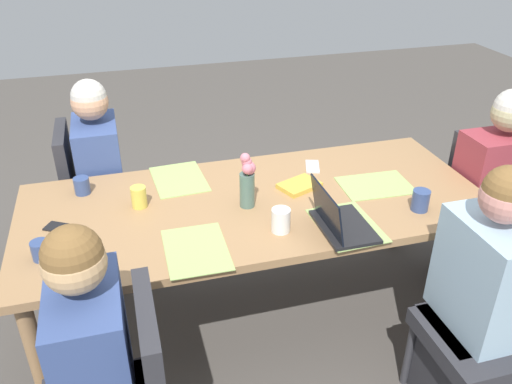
{
  "coord_description": "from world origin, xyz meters",
  "views": [
    {
      "loc": [
        -0.6,
        -2.14,
        2.05
      ],
      "look_at": [
        0.0,
        0.0,
        0.79
      ],
      "focal_mm": 36.99,
      "sensor_mm": 36.0,
      "label": 1
    }
  ],
  "objects_px": {
    "person_head_right_left_mid": "(488,204)",
    "phone_black": "(62,227)",
    "chair_far_left_far": "(91,191)",
    "coffee_mug_centre_right": "(139,197)",
    "dining_table": "(256,213)",
    "book_red_cover": "(299,185)",
    "chair_near_left_near": "(499,320)",
    "laptop_near_left_near": "(339,221)",
    "flower_vase": "(247,180)",
    "person_far_left_far": "(104,190)",
    "phone_silver": "(312,166)",
    "coffee_mug_near_right": "(420,200)",
    "coffee_mug_near_left": "(41,250)",
    "coffee_mug_far_left": "(281,220)",
    "chair_head_right_left_mid": "(488,200)",
    "person_near_left_near": "(476,309)",
    "coffee_mug_centre_left": "(82,186)"
  },
  "relations": [
    {
      "from": "chair_far_left_far",
      "to": "phone_silver",
      "type": "xyz_separation_m",
      "value": [
        1.21,
        -0.51,
        0.24
      ]
    },
    {
      "from": "book_red_cover",
      "to": "phone_silver",
      "type": "relative_size",
      "value": 1.33
    },
    {
      "from": "coffee_mug_near_right",
      "to": "coffee_mug_far_left",
      "type": "bearing_deg",
      "value": 179.36
    },
    {
      "from": "coffee_mug_near_right",
      "to": "laptop_near_left_near",
      "type": "bearing_deg",
      "value": -172.82
    },
    {
      "from": "person_head_right_left_mid",
      "to": "chair_head_right_left_mid",
      "type": "bearing_deg",
      "value": 51.24
    },
    {
      "from": "person_far_left_far",
      "to": "phone_silver",
      "type": "height_order",
      "value": "person_far_left_far"
    },
    {
      "from": "dining_table",
      "to": "chair_far_left_far",
      "type": "bearing_deg",
      "value": 136.09
    },
    {
      "from": "dining_table",
      "to": "phone_silver",
      "type": "relative_size",
      "value": 15.1
    },
    {
      "from": "flower_vase",
      "to": "coffee_mug_centre_right",
      "type": "relative_size",
      "value": 2.67
    },
    {
      "from": "person_head_right_left_mid",
      "to": "phone_silver",
      "type": "relative_size",
      "value": 7.97
    },
    {
      "from": "book_red_cover",
      "to": "person_near_left_near",
      "type": "bearing_deg",
      "value": -81.31
    },
    {
      "from": "flower_vase",
      "to": "coffee_mug_near_left",
      "type": "xyz_separation_m",
      "value": [
        -0.92,
        -0.18,
        -0.1
      ]
    },
    {
      "from": "person_head_right_left_mid",
      "to": "coffee_mug_far_left",
      "type": "bearing_deg",
      "value": -169.57
    },
    {
      "from": "chair_head_right_left_mid",
      "to": "chair_far_left_far",
      "type": "distance_m",
      "value": 2.34
    },
    {
      "from": "book_red_cover",
      "to": "chair_near_left_near",
      "type": "bearing_deg",
      "value": -79.5
    },
    {
      "from": "chair_head_right_left_mid",
      "to": "laptop_near_left_near",
      "type": "relative_size",
      "value": 2.81
    },
    {
      "from": "coffee_mug_near_left",
      "to": "dining_table",
      "type": "bearing_deg",
      "value": 12.27
    },
    {
      "from": "chair_head_right_left_mid",
      "to": "coffee_mug_near_left",
      "type": "xyz_separation_m",
      "value": [
        -2.39,
        -0.25,
        0.28
      ]
    },
    {
      "from": "chair_head_right_left_mid",
      "to": "person_far_left_far",
      "type": "relative_size",
      "value": 0.75
    },
    {
      "from": "flower_vase",
      "to": "laptop_near_left_near",
      "type": "height_order",
      "value": "flower_vase"
    },
    {
      "from": "chair_head_right_left_mid",
      "to": "coffee_mug_centre_left",
      "type": "relative_size",
      "value": 10.54
    },
    {
      "from": "coffee_mug_near_left",
      "to": "phone_black",
      "type": "bearing_deg",
      "value": 72.75
    },
    {
      "from": "chair_far_left_far",
      "to": "coffee_mug_centre_right",
      "type": "bearing_deg",
      "value": -69.26
    },
    {
      "from": "person_far_left_far",
      "to": "person_near_left_near",
      "type": "bearing_deg",
      "value": -45.1
    },
    {
      "from": "person_near_left_near",
      "to": "phone_silver",
      "type": "xyz_separation_m",
      "value": [
        -0.35,
        1.04,
        0.22
      ]
    },
    {
      "from": "coffee_mug_near_right",
      "to": "coffee_mug_centre_left",
      "type": "bearing_deg",
      "value": 158.77
    },
    {
      "from": "chair_far_left_far",
      "to": "book_red_cover",
      "type": "relative_size",
      "value": 4.5
    },
    {
      "from": "chair_head_right_left_mid",
      "to": "chair_near_left_near",
      "type": "bearing_deg",
      "value": -124.25
    },
    {
      "from": "person_far_left_far",
      "to": "coffee_mug_near_right",
      "type": "height_order",
      "value": "person_far_left_far"
    },
    {
      "from": "person_head_right_left_mid",
      "to": "coffee_mug_centre_left",
      "type": "height_order",
      "value": "person_head_right_left_mid"
    },
    {
      "from": "coffee_mug_near_left",
      "to": "phone_silver",
      "type": "height_order",
      "value": "coffee_mug_near_left"
    },
    {
      "from": "dining_table",
      "to": "book_red_cover",
      "type": "height_order",
      "value": "book_red_cover"
    },
    {
      "from": "dining_table",
      "to": "phone_silver",
      "type": "height_order",
      "value": "phone_silver"
    },
    {
      "from": "person_near_left_near",
      "to": "phone_black",
      "type": "distance_m",
      "value": 1.84
    },
    {
      "from": "dining_table",
      "to": "phone_black",
      "type": "distance_m",
      "value": 0.91
    },
    {
      "from": "flower_vase",
      "to": "coffee_mug_far_left",
      "type": "bearing_deg",
      "value": -70.66
    },
    {
      "from": "coffee_mug_near_left",
      "to": "phone_black",
      "type": "relative_size",
      "value": 0.55
    },
    {
      "from": "flower_vase",
      "to": "book_red_cover",
      "type": "height_order",
      "value": "flower_vase"
    },
    {
      "from": "coffee_mug_centre_right",
      "to": "laptop_near_left_near",
      "type": "bearing_deg",
      "value": -28.05
    },
    {
      "from": "flower_vase",
      "to": "book_red_cover",
      "type": "relative_size",
      "value": 1.39
    },
    {
      "from": "person_near_left_near",
      "to": "coffee_mug_near_right",
      "type": "bearing_deg",
      "value": 92.71
    },
    {
      "from": "person_head_right_left_mid",
      "to": "phone_black",
      "type": "xyz_separation_m",
      "value": [
        -2.26,
        0.04,
        0.22
      ]
    },
    {
      "from": "chair_near_left_near",
      "to": "coffee_mug_far_left",
      "type": "xyz_separation_m",
      "value": [
        -0.79,
        0.55,
        0.29
      ]
    },
    {
      "from": "coffee_mug_centre_left",
      "to": "phone_black",
      "type": "xyz_separation_m",
      "value": [
        -0.09,
        -0.31,
        -0.04
      ]
    },
    {
      "from": "person_near_left_near",
      "to": "flower_vase",
      "type": "relative_size",
      "value": 4.29
    },
    {
      "from": "person_head_right_left_mid",
      "to": "laptop_near_left_near",
      "type": "distance_m",
      "value": 1.14
    },
    {
      "from": "laptop_near_left_near",
      "to": "flower_vase",
      "type": "bearing_deg",
      "value": 137.4
    },
    {
      "from": "flower_vase",
      "to": "coffee_mug_far_left",
      "type": "height_order",
      "value": "flower_vase"
    },
    {
      "from": "person_near_left_near",
      "to": "person_head_right_left_mid",
      "type": "height_order",
      "value": "same"
    },
    {
      "from": "person_far_left_far",
      "to": "phone_black",
      "type": "bearing_deg",
      "value": -103.76
    }
  ]
}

